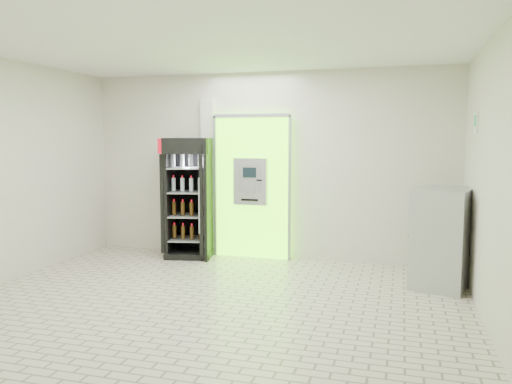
% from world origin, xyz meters
% --- Properties ---
extents(ground, '(6.00, 6.00, 0.00)m').
position_xyz_m(ground, '(0.00, 0.00, 0.00)').
color(ground, beige).
rests_on(ground, ground).
extents(room_shell, '(6.00, 6.00, 6.00)m').
position_xyz_m(room_shell, '(0.00, 0.00, 1.84)').
color(room_shell, beige).
rests_on(room_shell, ground).
extents(atm_assembly, '(1.30, 0.24, 2.33)m').
position_xyz_m(atm_assembly, '(-0.20, 2.41, 1.17)').
color(atm_assembly, '#65FB0F').
rests_on(atm_assembly, ground).
extents(pillar, '(0.22, 0.11, 2.60)m').
position_xyz_m(pillar, '(-0.98, 2.45, 1.30)').
color(pillar, silver).
rests_on(pillar, ground).
extents(beverage_cooler, '(0.85, 0.81, 1.95)m').
position_xyz_m(beverage_cooler, '(-1.20, 2.17, 0.93)').
color(beverage_cooler, black).
rests_on(beverage_cooler, ground).
extents(steel_cabinet, '(0.89, 1.11, 1.29)m').
position_xyz_m(steel_cabinet, '(2.67, 1.57, 0.65)').
color(steel_cabinet, '#A2A4A9').
rests_on(steel_cabinet, ground).
extents(exit_sign, '(0.02, 0.22, 0.26)m').
position_xyz_m(exit_sign, '(2.99, 1.40, 2.12)').
color(exit_sign, white).
rests_on(exit_sign, room_shell).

